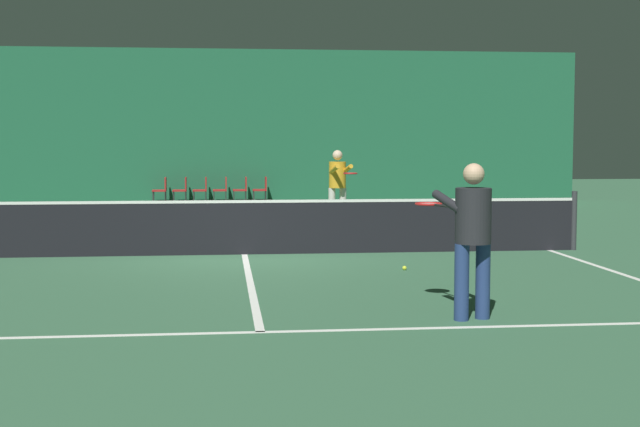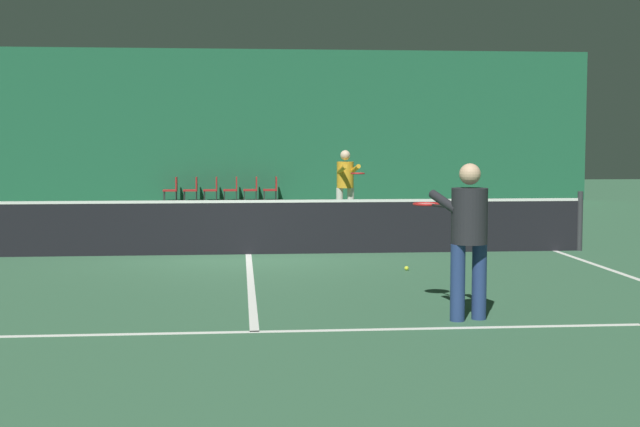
{
  "view_description": "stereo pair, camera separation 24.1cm",
  "coord_description": "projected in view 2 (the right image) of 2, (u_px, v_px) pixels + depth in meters",
  "views": [
    {
      "loc": [
        -0.38,
        -15.43,
        1.95
      ],
      "look_at": [
        0.94,
        -3.49,
        0.99
      ],
      "focal_mm": 50.0,
      "sensor_mm": 36.0,
      "label": 1
    },
    {
      "loc": [
        -0.14,
        -15.45,
        1.95
      ],
      "look_at": [
        0.94,
        -3.49,
        0.99
      ],
      "focal_mm": 50.0,
      "sensor_mm": 36.0,
      "label": 2
    }
  ],
  "objects": [
    {
      "name": "court_line_centre",
      "position": [
        248.0,
        254.0,
        15.51
      ],
      "size": [
        0.1,
        12.8,
        0.0
      ],
      "color": "white",
      "rests_on": "ground"
    },
    {
      "name": "tennis_net",
      "position": [
        248.0,
        225.0,
        15.47
      ],
      "size": [
        12.0,
        0.1,
        1.07
      ],
      "color": "black",
      "rests_on": "ground"
    },
    {
      "name": "court_line_baseline_far",
      "position": [
        245.0,
        206.0,
        27.32
      ],
      "size": [
        11.0,
        0.1,
        0.0
      ],
      "color": "white",
      "rests_on": "ground"
    },
    {
      "name": "tennis_ball",
      "position": [
        407.0,
        268.0,
        13.55
      ],
      "size": [
        0.07,
        0.07,
        0.07
      ],
      "color": "#D1DB33",
      "rests_on": "ground"
    },
    {
      "name": "backdrop_curtain",
      "position": [
        244.0,
        126.0,
        29.02
      ],
      "size": [
        23.0,
        0.12,
        4.97
      ],
      "color": "#1E5B3D",
      "rests_on": "ground"
    },
    {
      "name": "courtside_chair_5",
      "position": [
        272.0,
        188.0,
        28.71
      ],
      "size": [
        0.44,
        0.44,
        0.84
      ],
      "rotation": [
        0.0,
        0.0,
        -1.57
      ],
      "color": "#2D2D2D",
      "rests_on": "ground"
    },
    {
      "name": "ground_plane",
      "position": [
        248.0,
        254.0,
        15.51
      ],
      "size": [
        60.0,
        60.0,
        0.0
      ],
      "primitive_type": "plane",
      "color": "#386647"
    },
    {
      "name": "player_near",
      "position": [
        467.0,
        229.0,
        9.73
      ],
      "size": [
        0.71,
        1.42,
        1.72
      ],
      "rotation": [
        0.0,
        0.0,
        1.84
      ],
      "color": "navy",
      "rests_on": "ground"
    },
    {
      "name": "courtside_chair_0",
      "position": [
        173.0,
        188.0,
        28.43
      ],
      "size": [
        0.44,
        0.44,
        0.84
      ],
      "rotation": [
        0.0,
        0.0,
        -1.57
      ],
      "color": "#2D2D2D",
      "rests_on": "ground"
    },
    {
      "name": "courtside_chair_2",
      "position": [
        213.0,
        188.0,
        28.54
      ],
      "size": [
        0.44,
        0.44,
        0.84
      ],
      "rotation": [
        0.0,
        0.0,
        -1.57
      ],
      "color": "#2D2D2D",
      "rests_on": "ground"
    },
    {
      "name": "court_line_service_far",
      "position": [
        246.0,
        222.0,
        21.86
      ],
      "size": [
        8.25,
        0.1,
        0.0
      ],
      "color": "white",
      "rests_on": "ground"
    },
    {
      "name": "courtside_chair_1",
      "position": [
        193.0,
        188.0,
        28.49
      ],
      "size": [
        0.44,
        0.44,
        0.84
      ],
      "rotation": [
        0.0,
        0.0,
        -1.57
      ],
      "color": "#2D2D2D",
      "rests_on": "ground"
    },
    {
      "name": "courtside_chair_4",
      "position": [
        253.0,
        188.0,
        28.66
      ],
      "size": [
        0.44,
        0.44,
        0.84
      ],
      "rotation": [
        0.0,
        0.0,
        -1.57
      ],
      "color": "#2D2D2D",
      "rests_on": "ground"
    },
    {
      "name": "courtside_chair_3",
      "position": [
        233.0,
        188.0,
        28.6
      ],
      "size": [
        0.44,
        0.44,
        0.84
      ],
      "rotation": [
        0.0,
        0.0,
        -1.57
      ],
      "color": "#2D2D2D",
      "rests_on": "ground"
    },
    {
      "name": "court_line_service_near",
      "position": [
        255.0,
        332.0,
        9.16
      ],
      "size": [
        8.25,
        0.1,
        0.0
      ],
      "color": "white",
      "rests_on": "ground"
    },
    {
      "name": "court_line_sideline_right",
      "position": [
        555.0,
        251.0,
        16.0
      ],
      "size": [
        0.1,
        23.8,
        0.0
      ],
      "color": "white",
      "rests_on": "ground"
    },
    {
      "name": "player_far",
      "position": [
        346.0,
        181.0,
        21.22
      ],
      "size": [
        0.59,
        1.43,
        1.76
      ],
      "rotation": [
        0.0,
        0.0,
        -1.41
      ],
      "color": "beige",
      "rests_on": "ground"
    }
  ]
}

